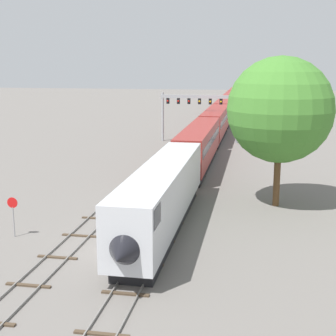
% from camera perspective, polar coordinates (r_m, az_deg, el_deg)
% --- Properties ---
extents(ground_plane, '(400.00, 400.00, 0.00)m').
position_cam_1_polar(ground_plane, '(32.43, -5.65, -9.55)').
color(ground_plane, slate).
extents(track_main, '(2.60, 200.00, 0.16)m').
position_cam_1_polar(track_main, '(89.95, 6.17, 4.49)').
color(track_main, slate).
rests_on(track_main, ground).
extents(track_near, '(2.60, 160.00, 0.16)m').
position_cam_1_polar(track_near, '(70.96, 0.50, 2.51)').
color(track_near, slate).
rests_on(track_near, ground).
extents(passenger_train, '(3.04, 133.04, 4.80)m').
position_cam_1_polar(passenger_train, '(89.97, 6.22, 6.12)').
color(passenger_train, silver).
rests_on(passenger_train, ground).
extents(signal_gantry, '(12.10, 0.49, 7.58)m').
position_cam_1_polar(signal_gantry, '(75.31, 3.71, 7.31)').
color(signal_gantry, '#999BA0').
rests_on(signal_gantry, ground).
extents(stop_sign, '(0.76, 0.08, 2.88)m').
position_cam_1_polar(stop_sign, '(35.70, -17.71, -4.86)').
color(stop_sign, gray).
rests_on(stop_sign, ground).
extents(trackside_tree_left, '(8.79, 8.79, 12.61)m').
position_cam_1_polar(trackside_tree_left, '(41.43, 13.01, 6.65)').
color(trackside_tree_left, brown).
rests_on(trackside_tree_left, ground).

